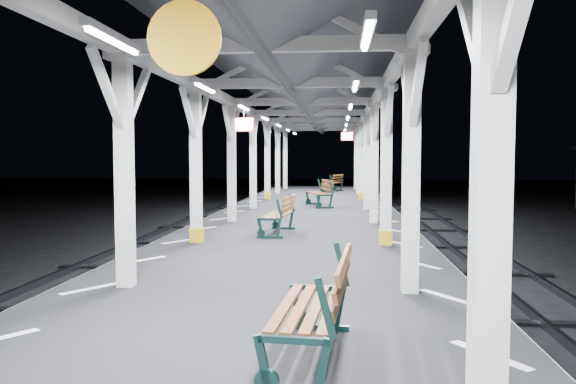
# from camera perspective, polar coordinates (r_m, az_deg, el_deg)

# --- Properties ---
(ground) EXTENTS (120.00, 120.00, 0.00)m
(ground) POSITION_cam_1_polar(r_m,az_deg,el_deg) (10.16, -0.85, -12.71)
(ground) COLOR black
(ground) RESTS_ON ground
(platform) EXTENTS (6.00, 50.00, 1.00)m
(platform) POSITION_cam_1_polar(r_m,az_deg,el_deg) (10.04, -0.85, -9.97)
(platform) COLOR black
(platform) RESTS_ON ground
(hazard_stripes_left) EXTENTS (1.00, 48.00, 0.01)m
(hazard_stripes_left) POSITION_cam_1_polar(r_m,az_deg,el_deg) (10.47, -14.41, -6.70)
(hazard_stripes_left) COLOR silver
(hazard_stripes_left) RESTS_ON platform
(hazard_stripes_right) EXTENTS (1.00, 48.00, 0.01)m
(hazard_stripes_right) POSITION_cam_1_polar(r_m,az_deg,el_deg) (9.98, 13.39, -7.19)
(hazard_stripes_right) COLOR silver
(hazard_stripes_right) RESTS_ON platform
(track_left) EXTENTS (2.20, 60.00, 0.16)m
(track_left) POSITION_cam_1_polar(r_m,az_deg,el_deg) (11.75, -26.33, -10.44)
(track_left) COLOR #2D2D33
(track_left) RESTS_ON ground
(track_right) EXTENTS (2.20, 60.00, 0.16)m
(track_right) POSITION_cam_1_polar(r_m,az_deg,el_deg) (10.85, 27.06, -11.63)
(track_right) COLOR #2D2D33
(track_right) RESTS_ON ground
(canopy) EXTENTS (5.40, 49.00, 4.65)m
(canopy) POSITION_cam_1_polar(r_m,az_deg,el_deg) (9.88, -0.89, 13.57)
(canopy) COLOR beige
(canopy) RESTS_ON platform
(bench_near) EXTENTS (0.80, 1.83, 0.97)m
(bench_near) POSITION_cam_1_polar(r_m,az_deg,el_deg) (5.22, 3.28, -11.33)
(bench_near) COLOR black
(bench_near) RESTS_ON platform
(bench_mid) EXTENTS (0.77, 1.72, 0.90)m
(bench_mid) POSITION_cam_1_polar(r_m,az_deg,el_deg) (13.46, -0.73, -2.23)
(bench_mid) COLOR black
(bench_mid) RESTS_ON platform
(bench_far) EXTENTS (1.12, 1.92, 0.98)m
(bench_far) POSITION_cam_1_polar(r_m,az_deg,el_deg) (20.84, 3.45, -0.03)
(bench_far) COLOR black
(bench_far) RESTS_ON platform
(bench_extra) EXTENTS (1.15, 1.79, 0.91)m
(bench_extra) POSITION_cam_1_polar(r_m,az_deg,el_deg) (29.47, 4.73, 0.99)
(bench_extra) COLOR black
(bench_extra) RESTS_ON platform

